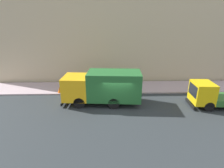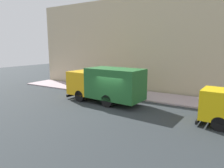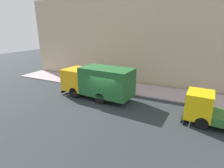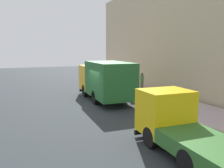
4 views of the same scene
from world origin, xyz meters
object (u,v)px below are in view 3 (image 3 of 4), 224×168
Objects in this scene: traffic_cone_orange at (74,81)px; street_sign_post at (106,76)px; small_flatbed_truck at (215,112)px; large_utility_truck at (98,81)px; pedestrian_walking at (105,75)px.

street_sign_post is (0.02, -4.29, 1.07)m from traffic_cone_orange.
small_flatbed_truck is 2.38× the size of street_sign_post.
street_sign_post reaches higher than small_flatbed_truck.
large_utility_truck reaches higher than traffic_cone_orange.
large_utility_truck is 2.47m from street_sign_post.
small_flatbed_truck is at bearing -108.57° from street_sign_post.
pedestrian_walking is at bearing 29.39° from street_sign_post.
pedestrian_walking is 0.75× the size of street_sign_post.
large_utility_truck is at bearing 106.76° from pedestrian_walking.
large_utility_truck is 11.41× the size of traffic_cone_orange.
large_utility_truck is 1.32× the size of small_flatbed_truck.
pedestrian_walking is (4.37, 1.50, -0.64)m from large_utility_truck.
traffic_cone_orange is at bearing 90.31° from street_sign_post.
traffic_cone_orange is at bearing 80.45° from small_flatbed_truck.
traffic_cone_orange is (-1.96, 3.20, -0.60)m from pedestrian_walking.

